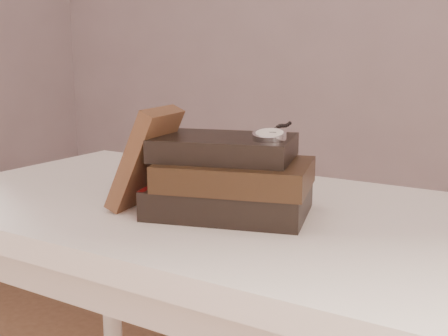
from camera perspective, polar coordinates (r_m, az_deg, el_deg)
The scene contains 5 objects.
table at distance 1.06m, azimuth -2.90°, elevation -7.96°, with size 1.00×0.60×0.75m.
book_stack at distance 0.93m, azimuth 0.61°, elevation -1.02°, with size 0.30×0.24×0.13m.
journal at distance 0.97m, azimuth -7.82°, elevation 0.98°, with size 0.03×0.11×0.18m, color #3F2618.
pocket_watch at distance 0.90m, azimuth 4.62°, elevation 3.33°, with size 0.07×0.16×0.02m.
eyeglasses at distance 1.04m, azimuth -3.04°, elevation 0.96°, with size 0.14×0.15×0.05m.
Camera 1 is at (0.57, -0.47, 1.01)m, focal length 46.11 mm.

